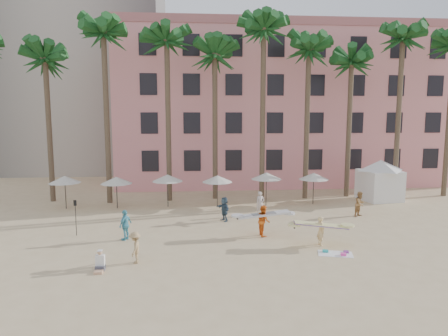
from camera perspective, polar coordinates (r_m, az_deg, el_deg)
ground at (r=20.86m, az=4.10°, el=-13.17°), size 120.00×120.00×0.00m
pink_hotel at (r=46.36m, az=7.96°, el=8.32°), size 35.00×14.00×16.00m
palm_row at (r=34.89m, az=1.30°, el=16.83°), size 44.40×5.40×16.30m
umbrella_row at (r=32.17m, az=-4.52°, el=-1.45°), size 22.50×2.70×2.73m
cabana at (r=37.14m, az=21.38°, el=-1.14°), size 5.11×5.11×3.50m
beach_towel at (r=22.65m, az=15.73°, el=-11.65°), size 2.00×1.42×0.14m
carrier_yellow at (r=23.57m, az=13.67°, el=-8.43°), size 3.05×1.12×1.70m
carrier_white at (r=24.80m, az=5.67°, el=-7.33°), size 3.35×1.10×1.90m
beachgoers at (r=26.14m, az=1.38°, el=-6.83°), size 17.21×9.88×1.83m
paddle at (r=26.21m, az=-20.44°, el=-6.06°), size 0.18×0.04×2.23m
seated_man at (r=20.47m, az=-17.30°, el=-12.91°), size 0.43×0.75×0.98m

